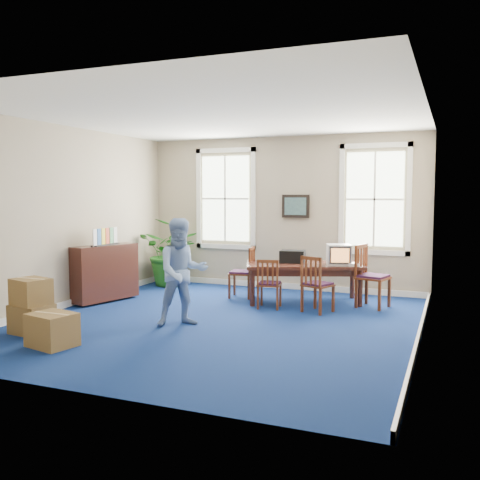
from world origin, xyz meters
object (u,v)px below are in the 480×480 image
at_px(chair_near_left, 269,283).
at_px(cardboard_boxes, 48,304).
at_px(credenza, 105,274).
at_px(potted_plant, 173,252).
at_px(man, 182,272).
at_px(conference_table, 304,283).
at_px(crt_tv, 339,255).

bearing_deg(chair_near_left, cardboard_boxes, 40.36).
relative_size(credenza, cardboard_boxes, 0.89).
relative_size(credenza, potted_plant, 0.88).
bearing_deg(chair_near_left, credenza, 2.61).
bearing_deg(man, conference_table, 21.62).
height_order(chair_near_left, credenza, credenza).
bearing_deg(crt_tv, cardboard_boxes, -152.97).
height_order(conference_table, potted_plant, potted_plant).
height_order(conference_table, credenza, credenza).
xyz_separation_m(man, cardboard_boxes, (-1.59, -1.13, -0.40)).
relative_size(conference_table, potted_plant, 1.43).
relative_size(conference_table, credenza, 1.63).
distance_m(crt_tv, man, 3.09).
relative_size(crt_tv, chair_near_left, 0.51).
relative_size(chair_near_left, potted_plant, 0.59).
relative_size(man, cardboard_boxes, 1.12).
bearing_deg(credenza, man, -10.11).
bearing_deg(credenza, chair_near_left, 27.12).
distance_m(crt_tv, potted_plant, 3.81).
distance_m(chair_near_left, cardboard_boxes, 3.70).
relative_size(man, credenza, 1.26).
distance_m(chair_near_left, man, 1.90).
bearing_deg(credenza, crt_tv, 34.43).
distance_m(man, credenza, 2.45).
height_order(crt_tv, potted_plant, potted_plant).
xyz_separation_m(conference_table, chair_near_left, (-0.43, -0.72, 0.08)).
bearing_deg(chair_near_left, crt_tv, -152.67).
bearing_deg(conference_table, credenza, -179.67).
bearing_deg(conference_table, man, -138.67).
xyz_separation_m(crt_tv, credenza, (-4.08, -1.38, -0.40)).
distance_m(conference_table, crt_tv, 0.83).
xyz_separation_m(conference_table, man, (-1.27, -2.39, 0.46)).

